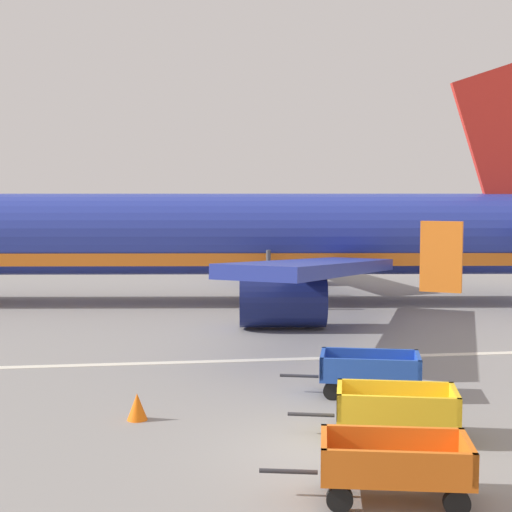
# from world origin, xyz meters

# --- Properties ---
(ground_plane) EXTENTS (220.00, 220.00, 0.00)m
(ground_plane) POSITION_xyz_m (0.00, 0.00, 0.00)
(ground_plane) COLOR gray
(grass_strip) EXTENTS (220.00, 28.00, 0.06)m
(grass_strip) POSITION_xyz_m (0.00, 57.14, 0.03)
(grass_strip) COLOR #3D7033
(grass_strip) RESTS_ON ground
(apron_stripe) EXTENTS (120.00, 0.36, 0.01)m
(apron_stripe) POSITION_xyz_m (0.00, 8.40, 0.01)
(apron_stripe) COLOR silver
(apron_stripe) RESTS_ON ground
(airplane) EXTENTS (37.66, 30.31, 11.34)m
(airplane) POSITION_xyz_m (0.04, 20.48, 3.05)
(airplane) COLOR #28389E
(airplane) RESTS_ON ground
(baggage_cart_second_in_row) EXTENTS (3.63, 1.91, 1.07)m
(baggage_cart_second_in_row) POSITION_xyz_m (0.35, -2.44, 0.60)
(baggage_cart_second_in_row) COLOR orange
(baggage_cart_second_in_row) RESTS_ON ground
(baggage_cart_third_in_row) EXTENTS (3.62, 1.98, 1.07)m
(baggage_cart_third_in_row) POSITION_xyz_m (1.39, 0.72, 0.60)
(baggage_cart_third_in_row) COLOR gold
(baggage_cart_third_in_row) RESTS_ON ground
(baggage_cart_fourth_in_row) EXTENTS (3.62, 2.00, 1.07)m
(baggage_cart_fourth_in_row) POSITION_xyz_m (1.77, 4.09, 0.60)
(baggage_cart_fourth_in_row) COLOR #234CB2
(baggage_cart_fourth_in_row) RESTS_ON ground
(traffic_cone_near_plane) EXTENTS (0.47, 0.47, 0.62)m
(traffic_cone_near_plane) POSITION_xyz_m (-4.05, 2.72, 0.31)
(traffic_cone_near_plane) COLOR orange
(traffic_cone_near_plane) RESTS_ON ground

